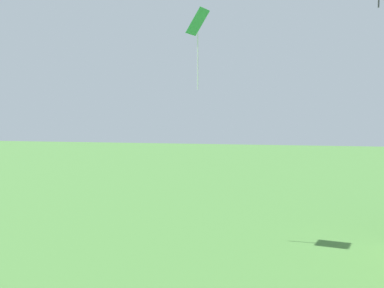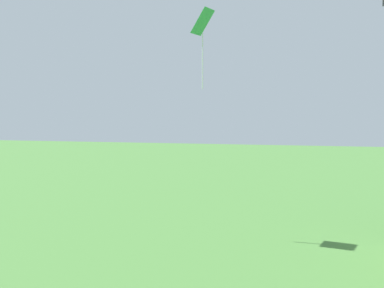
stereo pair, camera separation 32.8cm
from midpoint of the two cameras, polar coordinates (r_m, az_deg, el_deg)
name	(u,v)px [view 1 (the left image)]	position (r m, az deg, el deg)	size (l,w,h in m)	color
kite_green_diamond	(198,31)	(18.11, 0.23, 14.89)	(0.93, 1.03, 3.26)	green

